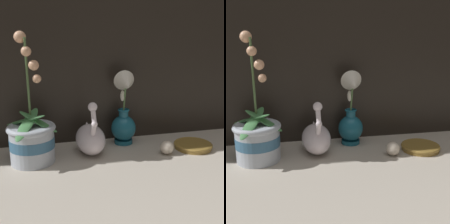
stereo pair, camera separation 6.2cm
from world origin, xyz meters
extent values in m
plane|color=#BCB2A3|center=(0.00, 0.00, 0.00)|extent=(2.80, 2.80, 0.00)
cylinder|color=#B2BCCC|center=(-0.32, 0.11, 0.07)|extent=(0.16, 0.16, 0.14)
cylinder|color=#386689|center=(-0.32, 0.11, 0.07)|extent=(0.16, 0.16, 0.04)
torus|color=#B2BCCC|center=(-0.32, 0.11, 0.13)|extent=(0.17, 0.17, 0.02)
cylinder|color=#4C6B3D|center=(-0.32, 0.11, 0.29)|extent=(0.01, 0.04, 0.30)
ellipsoid|color=#427F47|center=(-0.30, 0.10, 0.15)|extent=(0.14, 0.08, 0.08)
ellipsoid|color=#427F47|center=(-0.34, 0.13, 0.15)|extent=(0.17, 0.16, 0.07)
ellipsoid|color=#427F47|center=(-0.34, 0.08, 0.15)|extent=(0.11, 0.17, 0.08)
sphere|color=#E5A87F|center=(-0.34, 0.11, 0.44)|extent=(0.04, 0.04, 0.04)
sphere|color=#E5A87F|center=(-0.32, 0.10, 0.39)|extent=(0.03, 0.03, 0.03)
sphere|color=#E5A87F|center=(-0.30, 0.10, 0.35)|extent=(0.03, 0.03, 0.03)
sphere|color=#E5A87F|center=(-0.29, 0.10, 0.30)|extent=(0.03, 0.03, 0.03)
ellipsoid|color=white|center=(-0.11, 0.14, 0.05)|extent=(0.11, 0.18, 0.11)
cone|color=white|center=(-0.11, 0.21, 0.07)|extent=(0.06, 0.08, 0.08)
cylinder|color=white|center=(-0.11, 0.07, 0.11)|extent=(0.02, 0.05, 0.07)
sphere|color=white|center=(-0.11, 0.05, 0.14)|extent=(0.02, 0.02, 0.02)
cylinder|color=white|center=(-0.11, 0.07, 0.17)|extent=(0.02, 0.05, 0.06)
sphere|color=white|center=(-0.11, 0.08, 0.20)|extent=(0.03, 0.03, 0.03)
cylinder|color=#195B75|center=(0.04, 0.21, 0.01)|extent=(0.08, 0.08, 0.02)
ellipsoid|color=#195B75|center=(0.04, 0.21, 0.07)|extent=(0.10, 0.10, 0.11)
cylinder|color=#195B75|center=(0.04, 0.21, 0.13)|extent=(0.04, 0.04, 0.03)
torus|color=#195B75|center=(0.04, 0.21, 0.14)|extent=(0.05, 0.05, 0.01)
cylinder|color=#567A47|center=(0.04, 0.20, 0.19)|extent=(0.01, 0.03, 0.10)
cone|color=white|center=(0.04, 0.18, 0.26)|extent=(0.08, 0.09, 0.10)
ellipsoid|color=white|center=(0.03, 0.20, 0.20)|extent=(0.02, 0.02, 0.04)
sphere|color=beige|center=(0.17, 0.06, 0.03)|extent=(0.05, 0.05, 0.05)
cylinder|color=olive|center=(0.30, 0.09, 0.01)|extent=(0.15, 0.15, 0.02)
torus|color=olive|center=(0.30, 0.09, 0.02)|extent=(0.15, 0.15, 0.01)
camera|label=1|loc=(-0.30, -0.97, 0.47)|focal=50.00mm
camera|label=2|loc=(-0.24, -0.98, 0.47)|focal=50.00mm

